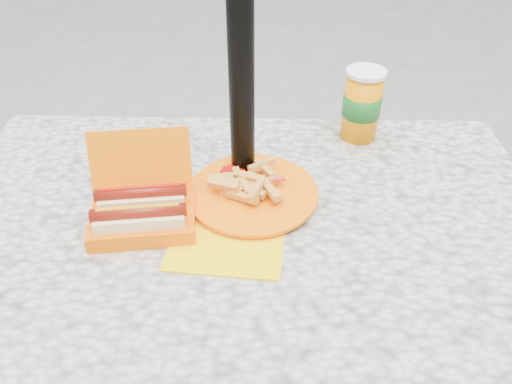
{
  "coord_description": "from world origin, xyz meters",
  "views": [
    {
      "loc": [
        0.05,
        -0.71,
        1.38
      ],
      "look_at": [
        0.03,
        0.03,
        0.8
      ],
      "focal_mm": 35.0,
      "sensor_mm": 36.0,
      "label": 1
    }
  ],
  "objects_px": {
    "soda_cup": "(362,105)",
    "fries_plate": "(250,194)",
    "umbrella_pole": "(240,9)",
    "hotdog_box": "(142,211)"
  },
  "relations": [
    {
      "from": "umbrella_pole",
      "to": "soda_cup",
      "type": "bearing_deg",
      "value": 30.95
    },
    {
      "from": "umbrella_pole",
      "to": "fries_plate",
      "type": "distance_m",
      "value": 0.35
    },
    {
      "from": "fries_plate",
      "to": "soda_cup",
      "type": "relative_size",
      "value": 2.11
    },
    {
      "from": "hotdog_box",
      "to": "fries_plate",
      "type": "relative_size",
      "value": 0.6
    },
    {
      "from": "umbrella_pole",
      "to": "fries_plate",
      "type": "height_order",
      "value": "umbrella_pole"
    },
    {
      "from": "umbrella_pole",
      "to": "hotdog_box",
      "type": "height_order",
      "value": "umbrella_pole"
    },
    {
      "from": "hotdog_box",
      "to": "soda_cup",
      "type": "xyz_separation_m",
      "value": [
        0.45,
        0.33,
        0.05
      ]
    },
    {
      "from": "soda_cup",
      "to": "fries_plate",
      "type": "bearing_deg",
      "value": -134.91
    },
    {
      "from": "umbrella_pole",
      "to": "fries_plate",
      "type": "bearing_deg",
      "value": -79.46
    },
    {
      "from": "fries_plate",
      "to": "soda_cup",
      "type": "distance_m",
      "value": 0.36
    }
  ]
}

